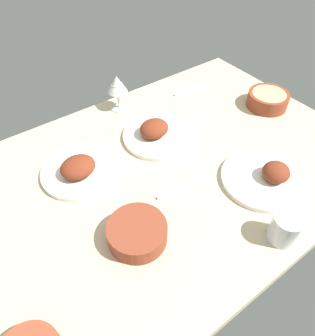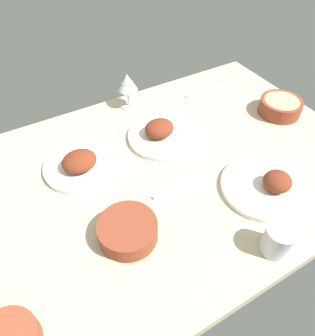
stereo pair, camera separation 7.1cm
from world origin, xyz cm
name	(u,v)px [view 2 (the right image)]	position (x,y,z in cm)	size (l,w,h in cm)	color
dining_table	(158,177)	(0.00, 0.00, 2.00)	(140.00, 90.00, 4.00)	#C6B28E
plate_far_side	(267,186)	(24.79, -22.58, 5.73)	(25.48, 25.48, 7.04)	white
plate_center_main	(81,164)	(-20.24, 13.88, 6.10)	(24.29, 24.29, 7.00)	white
plate_near_viewer	(162,133)	(10.00, 13.88, 5.97)	(25.51, 25.51, 7.08)	white
bowl_potatoes	(280,106)	(56.82, 4.01, 7.12)	(15.83, 15.83, 5.75)	brown
bowl_sauce	(128,230)	(-18.35, -16.27, 6.90)	(15.76, 15.76, 5.32)	brown
wine_glass	(127,84)	(8.47, 37.43, 13.93)	(7.60, 7.60, 14.00)	silver
water_tumbler	(278,240)	(12.40, -38.39, 8.28)	(7.56, 7.56, 8.56)	silver
fork_loose	(180,188)	(2.35, -9.40, 4.40)	(17.86, 0.90, 0.80)	silver
spoon_loose	(203,91)	(40.18, 30.73, 4.40)	(17.49, 0.90, 0.80)	silver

